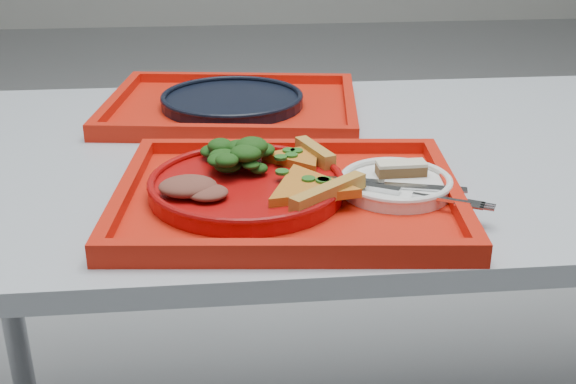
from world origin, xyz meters
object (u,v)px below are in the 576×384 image
Objects in this scene: dessert_bar at (401,168)px; tray_main at (288,200)px; navy_plate at (232,102)px; tray_far at (232,109)px; dinner_plate at (247,188)px.

tray_main is at bearing -172.69° from dessert_bar.
navy_plate is 0.45m from dessert_bar.
tray_main is 0.42m from tray_far.
navy_plate is at bearing 0.00° from tray_far.
tray_main is 0.16m from dessert_bar.
tray_main is 1.73× the size of dinner_plate.
tray_far is 0.01m from navy_plate.
navy_plate is at bearing 118.28° from dessert_bar.
dessert_bar reaches higher than tray_far.
dessert_bar is at bearing 14.01° from tray_main.
navy_plate is (-0.01, 0.40, -0.00)m from dinner_plate.
dessert_bar reaches higher than navy_plate.
dessert_bar reaches higher than tray_main.
tray_main is 1.73× the size of navy_plate.
tray_main is 6.66× the size of dessert_bar.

